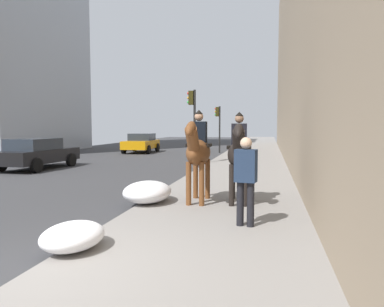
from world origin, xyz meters
TOP-DOWN VIEW (x-y plane):
  - sidewalk_slab at (0.00, -1.99)m, footprint 120.00×3.98m
  - mounted_horse_near at (4.73, -1.39)m, footprint 2.15×0.60m
  - mounted_horse_far at (4.86, -2.40)m, footprint 2.15×0.66m
  - pedestrian_greeting at (2.75, -2.69)m, footprint 0.33×0.44m
  - car_near_lane at (22.34, 6.32)m, footprint 4.08×2.19m
  - car_mid_lane at (11.20, 7.53)m, footprint 4.39×2.18m
  - traffic_light_near_curb at (14.09, 0.65)m, footprint 0.20×0.44m
  - traffic_light_far_curb at (23.26, 0.59)m, footprint 0.20×0.44m
  - snow_pile_near at (0.87, -0.15)m, footprint 1.19×0.91m
  - snow_pile_far at (4.48, -0.15)m, footprint 1.52×1.17m

SIDE VIEW (x-z plane):
  - sidewalk_slab at x=0.00m, z-range 0.00..0.12m
  - snow_pile_near at x=0.87m, z-range 0.12..0.53m
  - snow_pile_far at x=4.48m, z-range 0.12..0.65m
  - car_near_lane at x=22.34m, z-range 0.02..1.46m
  - car_mid_lane at x=11.20m, z-range 0.03..1.47m
  - pedestrian_greeting at x=2.75m, z-range 0.25..1.95m
  - mounted_horse_far at x=4.86m, z-range 0.23..2.49m
  - mounted_horse_near at x=4.73m, z-range 0.25..2.56m
  - traffic_light_far_curb at x=23.26m, z-range 0.61..4.07m
  - traffic_light_near_curb at x=14.09m, z-range 0.65..4.48m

